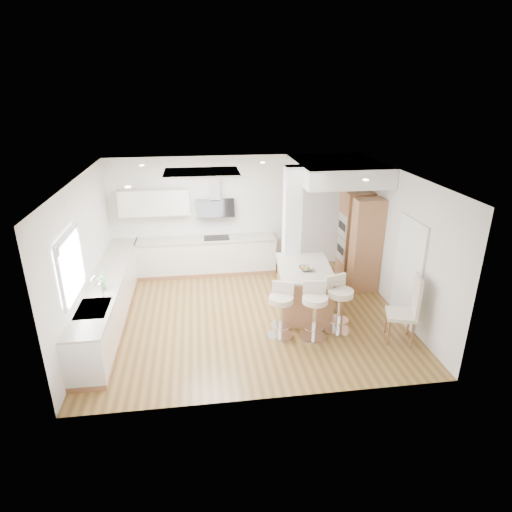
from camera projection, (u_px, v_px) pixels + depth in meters
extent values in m
plane|color=olive|center=(249.00, 315.00, 8.62)|extent=(6.00, 6.00, 0.00)
cube|color=white|center=(249.00, 315.00, 8.62)|extent=(6.00, 5.00, 0.02)
cube|color=white|center=(236.00, 214.00, 10.40)|extent=(6.00, 0.04, 2.80)
cube|color=white|center=(84.00, 258.00, 7.72)|extent=(0.04, 5.00, 2.80)
cube|color=white|center=(398.00, 243.00, 8.48)|extent=(0.04, 5.00, 2.80)
cube|color=white|center=(202.00, 173.00, 8.04)|extent=(1.40, 0.95, 0.05)
cube|color=white|center=(202.00, 174.00, 8.05)|extent=(1.25, 0.80, 0.03)
cylinder|color=white|center=(142.00, 165.00, 8.71)|extent=(0.10, 0.10, 0.02)
cylinder|color=white|center=(128.00, 187.00, 6.88)|extent=(0.10, 0.10, 0.02)
cylinder|color=white|center=(263.00, 163.00, 9.03)|extent=(0.10, 0.10, 0.02)
cylinder|color=white|center=(339.00, 165.00, 8.76)|extent=(0.10, 0.10, 0.02)
cylinder|color=white|center=(366.00, 180.00, 7.38)|extent=(0.10, 0.10, 0.02)
cube|color=white|center=(70.00, 265.00, 6.81)|extent=(0.03, 1.15, 0.95)
cube|color=white|center=(66.00, 235.00, 6.62)|extent=(0.04, 1.28, 0.06)
cube|color=white|center=(76.00, 293.00, 7.00)|extent=(0.04, 1.28, 0.06)
cube|color=white|center=(60.00, 281.00, 6.25)|extent=(0.04, 0.06, 0.95)
cube|color=white|center=(80.00, 251.00, 7.37)|extent=(0.04, 0.06, 0.95)
cube|color=#B1B4B9|center=(68.00, 239.00, 6.65)|extent=(0.03, 1.18, 0.14)
cube|color=#423C34|center=(409.00, 273.00, 8.08)|extent=(0.02, 0.90, 2.00)
cube|color=white|center=(408.00, 273.00, 8.07)|extent=(0.05, 1.00, 2.10)
cube|color=#A76F47|center=(112.00, 316.00, 8.49)|extent=(0.60, 4.50, 0.10)
cube|color=silver|center=(110.00, 296.00, 8.33)|extent=(0.60, 4.50, 0.76)
cube|color=beige|center=(107.00, 278.00, 8.19)|extent=(0.63, 4.50, 0.04)
cube|color=silver|center=(93.00, 309.00, 7.03)|extent=(0.50, 0.75, 0.02)
cube|color=silver|center=(91.00, 317.00, 6.89)|extent=(0.40, 0.34, 0.10)
cube|color=silver|center=(96.00, 306.00, 7.22)|extent=(0.40, 0.34, 0.10)
cylinder|color=white|center=(102.00, 290.00, 7.25)|extent=(0.02, 0.02, 0.36)
torus|color=white|center=(97.00, 280.00, 7.18)|extent=(0.18, 0.02, 0.18)
imported|color=#458848|center=(102.00, 282.00, 7.57)|extent=(0.17, 0.12, 0.33)
cube|color=#A76F47|center=(208.00, 271.00, 10.53)|extent=(3.30, 0.60, 0.10)
cube|color=silver|center=(207.00, 255.00, 10.37)|extent=(3.30, 0.60, 0.76)
cube|color=beige|center=(206.00, 239.00, 10.22)|extent=(3.33, 0.63, 0.04)
cube|color=black|center=(217.00, 238.00, 10.25)|extent=(0.60, 0.40, 0.01)
cube|color=silver|center=(154.00, 202.00, 9.86)|extent=(1.60, 0.34, 0.60)
cube|color=silver|center=(214.00, 185.00, 9.97)|extent=(0.25, 0.18, 0.70)
cube|color=black|center=(215.00, 208.00, 10.10)|extent=(0.90, 0.26, 0.44)
cube|color=white|center=(292.00, 232.00, 9.11)|extent=(0.35, 0.35, 2.80)
cube|color=white|center=(337.00, 170.00, 9.21)|extent=(1.78, 2.20, 0.40)
cube|color=#A76F47|center=(355.00, 236.00, 9.95)|extent=(0.62, 0.62, 2.10)
cube|color=#A76F47|center=(366.00, 246.00, 9.31)|extent=(0.62, 0.40, 2.10)
cube|color=silver|center=(343.00, 226.00, 9.82)|extent=(0.02, 0.55, 0.55)
cube|color=silver|center=(341.00, 249.00, 10.03)|extent=(0.02, 0.55, 0.55)
cube|color=black|center=(342.00, 226.00, 9.82)|extent=(0.01, 0.45, 0.18)
cube|color=black|center=(340.00, 249.00, 10.03)|extent=(0.01, 0.45, 0.18)
cube|color=#A76F47|center=(303.00, 289.00, 8.66)|extent=(1.11, 1.58, 0.91)
cube|color=beige|center=(304.00, 268.00, 8.49)|extent=(1.21, 1.68, 0.04)
imported|color=gray|center=(306.00, 268.00, 8.32)|extent=(0.30, 0.30, 0.07)
sphere|color=#C27816|center=(308.00, 268.00, 8.32)|extent=(0.08, 0.08, 0.07)
sphere|color=#C27816|center=(303.00, 268.00, 8.34)|extent=(0.08, 0.08, 0.07)
sphere|color=olive|center=(306.00, 269.00, 8.28)|extent=(0.08, 0.08, 0.07)
cylinder|color=white|center=(280.00, 335.00, 7.89)|extent=(0.61, 0.61, 0.03)
cylinder|color=white|center=(281.00, 319.00, 7.76)|extent=(0.10, 0.10, 0.68)
cylinder|color=white|center=(280.00, 325.00, 7.81)|extent=(0.47, 0.47, 0.02)
cylinder|color=beige|center=(281.00, 299.00, 7.61)|extent=(0.58, 0.58, 0.11)
cube|color=beige|center=(283.00, 287.00, 7.70)|extent=(0.39, 0.20, 0.23)
cylinder|color=white|center=(313.00, 337.00, 7.83)|extent=(0.55, 0.55, 0.03)
cylinder|color=white|center=(314.00, 320.00, 7.70)|extent=(0.09, 0.09, 0.71)
cylinder|color=white|center=(314.00, 326.00, 7.75)|extent=(0.43, 0.43, 0.02)
cylinder|color=beige|center=(315.00, 300.00, 7.55)|extent=(0.53, 0.53, 0.11)
cube|color=beige|center=(315.00, 287.00, 7.65)|extent=(0.42, 0.12, 0.24)
cylinder|color=white|center=(338.00, 330.00, 8.05)|extent=(0.62, 0.62, 0.03)
cylinder|color=white|center=(339.00, 313.00, 7.91)|extent=(0.10, 0.10, 0.72)
cylinder|color=white|center=(338.00, 320.00, 7.96)|extent=(0.48, 0.48, 0.02)
cylinder|color=beige|center=(341.00, 293.00, 7.76)|extent=(0.59, 0.59, 0.11)
cube|color=beige|center=(336.00, 281.00, 7.84)|extent=(0.42, 0.18, 0.24)
cube|color=beige|center=(401.00, 315.00, 7.59)|extent=(0.62, 0.62, 0.07)
cube|color=beige|center=(417.00, 297.00, 7.42)|extent=(0.19, 0.46, 0.79)
cylinder|color=#A76F47|center=(389.00, 333.00, 7.54)|extent=(0.05, 0.05, 0.48)
cylinder|color=#A76F47|center=(386.00, 322.00, 7.91)|extent=(0.05, 0.05, 0.48)
cylinder|color=#A76F47|center=(412.00, 335.00, 7.48)|extent=(0.05, 0.05, 0.48)
cylinder|color=#A76F47|center=(409.00, 323.00, 7.84)|extent=(0.05, 0.05, 0.48)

